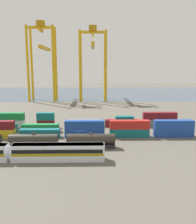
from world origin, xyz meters
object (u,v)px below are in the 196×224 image
freight_tank_row (34,141)px  shipping_container_4 (85,133)px  passenger_train (10,152)px  shipping_container_6 (129,133)px  gantry_crane_west (43,54)px  gantry_crane_central (93,55)px

freight_tank_row → shipping_container_4: freight_tank_row is taller
passenger_train → freight_tank_row: 9.50m
shipping_container_4 → shipping_container_6: same height
freight_tank_row → shipping_container_6: 28.84m
shipping_container_6 → shipping_container_4: bearing=180.0°
shipping_container_6 → gantry_crane_west: 100.94m
freight_tank_row → shipping_container_6: (26.93, 10.32, -0.65)m
shipping_container_6 → passenger_train: bearing=-147.6°
passenger_train → freight_tank_row: freight_tank_row is taller
gantry_crane_west → gantry_crane_central: (31.79, 0.59, -0.52)m
passenger_train → shipping_container_4: 25.35m
passenger_train → gantry_crane_west: (-12.68, 106.25, 26.89)m
shipping_container_4 → passenger_train: bearing=-130.7°
shipping_container_6 → gantry_crane_west: gantry_crane_west is taller
passenger_train → freight_tank_row: (3.33, 8.89, -0.20)m
freight_tank_row → gantry_crane_central: gantry_crane_central is taller
passenger_train → shipping_container_6: bearing=32.4°
passenger_train → gantry_crane_central: size_ratio=0.94×
passenger_train → freight_tank_row: bearing=69.4°
passenger_train → shipping_container_6: passenger_train is taller
freight_tank_row → gantry_crane_west: 102.32m
shipping_container_6 → gantry_crane_central: (-11.16, 87.64, 27.20)m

